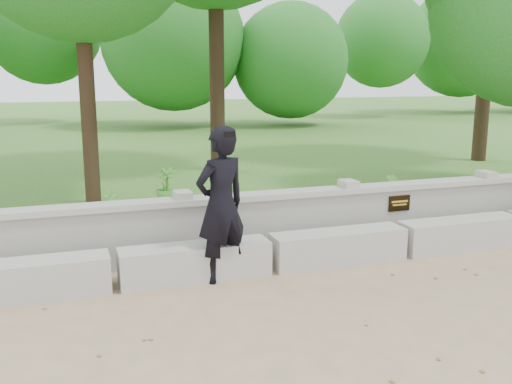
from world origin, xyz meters
The scene contains 8 objects.
ground centered at (0.00, 0.00, 0.00)m, with size 80.00×80.00×0.00m, color tan.
lawn centered at (0.00, 14.00, 0.12)m, with size 40.00×22.00×0.25m, color #345D1E.
concrete_bench centered at (0.00, 1.90, 0.22)m, with size 11.90×0.45×0.45m.
parapet_wall centered at (0.00, 2.60, 0.46)m, with size 12.50×0.35×0.90m.
man_main centered at (-2.69, 1.77, 0.97)m, with size 0.83×0.77×1.94m.
shrub_a centered at (-3.84, 3.85, 0.55)m, with size 0.31×0.21×0.59m, color #458C2F.
shrub_b centered at (0.89, 3.56, 0.54)m, with size 0.32×0.26×0.58m, color #458C2F.
shrub_d centered at (-2.80, 5.10, 0.59)m, with size 0.38×0.34×0.67m, color #458C2F.
Camera 1 is at (-4.48, -4.83, 2.55)m, focal length 40.00 mm.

